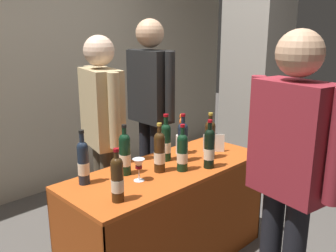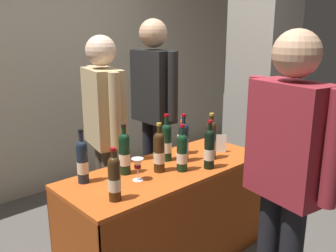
{
  "view_description": "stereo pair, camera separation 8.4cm",
  "coord_description": "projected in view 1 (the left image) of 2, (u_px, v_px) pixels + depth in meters",
  "views": [
    {
      "loc": [
        -1.67,
        -1.7,
        1.69
      ],
      "look_at": [
        0.0,
        0.0,
        1.04
      ],
      "focal_mm": 39.2,
      "sensor_mm": 36.0,
      "label": 1
    },
    {
      "loc": [
        -1.61,
        -1.75,
        1.69
      ],
      "look_at": [
        0.0,
        0.0,
        1.04
      ],
      "focal_mm": 39.2,
      "sensor_mm": 36.0,
      "label": 2
    }
  ],
  "objects": [
    {
      "name": "display_bottle_5",
      "position": [
        125.0,
        153.0,
        2.39
      ],
      "size": [
        0.08,
        0.08,
        0.34
      ],
      "color": "black",
      "rests_on": "tasting_table"
    },
    {
      "name": "display_bottle_0",
      "position": [
        83.0,
        162.0,
        2.25
      ],
      "size": [
        0.07,
        0.07,
        0.35
      ],
      "color": "#192333",
      "rests_on": "tasting_table"
    },
    {
      "name": "taster_foreground_right",
      "position": [
        290.0,
        164.0,
        1.88
      ],
      "size": [
        0.28,
        0.56,
        1.68
      ],
      "rotation": [
        0.0,
        0.0,
        1.39
      ],
      "color": "black",
      "rests_on": "ground_plane"
    },
    {
      "name": "display_bottle_3",
      "position": [
        117.0,
        179.0,
        2.02
      ],
      "size": [
        0.07,
        0.07,
        0.31
      ],
      "color": "#38230F",
      "rests_on": "tasting_table"
    },
    {
      "name": "brochure_stand",
      "position": [
        214.0,
        143.0,
        2.85
      ],
      "size": [
        0.13,
        0.13,
        0.14
      ],
      "primitive_type": "cube",
      "rotation": [
        0.07,
        0.0,
        2.38
      ],
      "color": "silver",
      "rests_on": "tasting_table"
    },
    {
      "name": "display_bottle_1",
      "position": [
        210.0,
        139.0,
        2.69
      ],
      "size": [
        0.08,
        0.08,
        0.35
      ],
      "color": "#38230F",
      "rests_on": "tasting_table"
    },
    {
      "name": "back_partition",
      "position": [
        40.0,
        75.0,
        3.68
      ],
      "size": [
        5.58,
        0.12,
        2.45
      ],
      "primitive_type": "cube",
      "color": "#B2A893",
      "rests_on": "ground_plane"
    },
    {
      "name": "concrete_pillar",
      "position": [
        259.0,
        23.0,
        3.78
      ],
      "size": [
        0.55,
        0.55,
        3.45
      ],
      "primitive_type": "cube",
      "color": "gray",
      "rests_on": "ground_plane"
    },
    {
      "name": "vendor_assistant",
      "position": [
        151.0,
        101.0,
        3.22
      ],
      "size": [
        0.24,
        0.56,
        1.76
      ],
      "rotation": [
        0.0,
        0.0,
        -1.58
      ],
      "color": "black",
      "rests_on": "ground_plane"
    },
    {
      "name": "featured_wine_bottle",
      "position": [
        182.0,
        152.0,
        2.46
      ],
      "size": [
        0.07,
        0.07,
        0.32
      ],
      "color": "black",
      "rests_on": "tasting_table"
    },
    {
      "name": "display_bottle_6",
      "position": [
        159.0,
        151.0,
        2.44
      ],
      "size": [
        0.08,
        0.08,
        0.34
      ],
      "color": "#38230F",
      "rests_on": "tasting_table"
    },
    {
      "name": "flower_vase",
      "position": [
        181.0,
        141.0,
        2.8
      ],
      "size": [
        0.09,
        0.08,
        0.32
      ],
      "color": "silver",
      "rests_on": "tasting_table"
    },
    {
      "name": "display_bottle_2",
      "position": [
        166.0,
        141.0,
        2.65
      ],
      "size": [
        0.07,
        0.07,
        0.35
      ],
      "color": "black",
      "rests_on": "tasting_table"
    },
    {
      "name": "wine_glass_near_vendor",
      "position": [
        139.0,
        165.0,
        2.3
      ],
      "size": [
        0.08,
        0.08,
        0.15
      ],
      "color": "silver",
      "rests_on": "tasting_table"
    },
    {
      "name": "display_bottle_7",
      "position": [
        209.0,
        148.0,
        2.51
      ],
      "size": [
        0.07,
        0.07,
        0.34
      ],
      "color": "black",
      "rests_on": "tasting_table"
    },
    {
      "name": "vendor_presenter",
      "position": [
        102.0,
        124.0,
        2.77
      ],
      "size": [
        0.3,
        0.56,
        1.64
      ],
      "rotation": [
        0.0,
        0.0,
        -1.81
      ],
      "color": "#4C4233",
      "rests_on": "ground_plane"
    },
    {
      "name": "display_bottle_4",
      "position": [
        183.0,
        141.0,
        2.63
      ],
      "size": [
        0.08,
        0.08,
        0.35
      ],
      "color": "#192333",
      "rests_on": "tasting_table"
    },
    {
      "name": "tasting_table",
      "position": [
        168.0,
        199.0,
        2.61
      ],
      "size": [
        1.51,
        0.6,
        0.74
      ],
      "color": "#B74C19",
      "rests_on": "ground_plane"
    }
  ]
}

